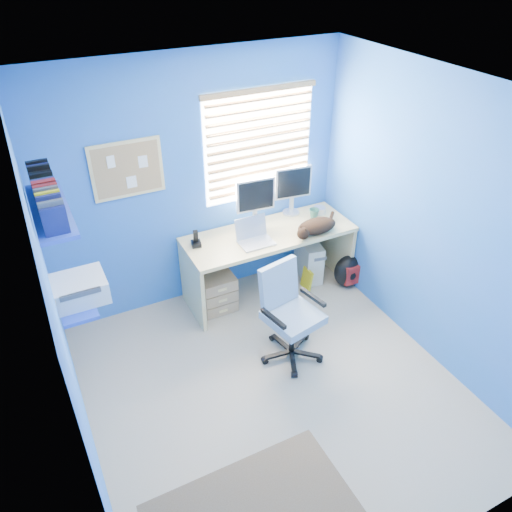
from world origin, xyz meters
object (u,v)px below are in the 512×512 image
laptop (256,234)px  office_chair (289,325)px  desk (269,263)px  tower_pc (309,259)px  cat (317,226)px

laptop → office_chair: 0.95m
desk → tower_pc: 0.56m
desk → tower_pc: desk is taller
tower_pc → office_chair: bearing=-119.3°
cat → tower_pc: size_ratio=0.95×
laptop → cat: size_ratio=0.78×
desk → laptop: laptop is taller
desk → cat: (0.43, -0.21, 0.45)m
tower_pc → cat: bearing=-101.8°
tower_pc → office_chair: (-0.82, -0.98, 0.12)m
desk → office_chair: bearing=-106.8°
desk → laptop: (-0.21, -0.12, 0.48)m
cat → office_chair: (-0.71, -0.71, -0.47)m
laptop → tower_pc: bearing=13.2°
office_chair → desk: bearing=73.2°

